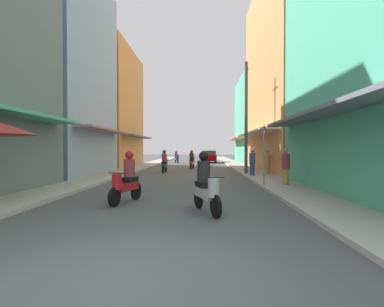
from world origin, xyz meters
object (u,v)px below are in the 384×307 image
at_px(pedestrian_far, 286,168).
at_px(pedestrian_midway, 252,161).
at_px(parked_car, 209,156).
at_px(pedestrian_crossing, 268,163).
at_px(motorbike_blue, 176,157).
at_px(motorbike_white, 203,160).
at_px(motorbike_red, 126,180).
at_px(utility_pole, 246,117).
at_px(motorbike_orange, 192,160).
at_px(motorbike_green, 165,162).
at_px(street_sign_no_entry, 264,147).
at_px(motorbike_black, 210,156).
at_px(motorbike_silver, 206,185).

bearing_deg(pedestrian_far, pedestrian_midway, 99.34).
height_order(parked_car, pedestrian_crossing, pedestrian_crossing).
distance_m(motorbike_blue, motorbike_white, 5.12).
distance_m(motorbike_red, utility_pole, 11.07).
relative_size(motorbike_orange, pedestrian_midway, 1.05).
distance_m(motorbike_orange, motorbike_green, 4.32).
xyz_separation_m(pedestrian_far, pedestrian_midway, (-0.70, 4.25, 0.13)).
bearing_deg(motorbike_white, motorbike_red, -96.45).
xyz_separation_m(motorbike_green, pedestrian_crossing, (6.60, -2.19, 0.09)).
height_order(motorbike_white, parked_car, parked_car).
xyz_separation_m(motorbike_orange, street_sign_no_entry, (3.47, -11.51, 1.01)).
bearing_deg(motorbike_orange, pedestrian_crossing, -51.75).
bearing_deg(parked_car, motorbike_green, -103.12).
height_order(motorbike_black, motorbike_white, motorbike_black).
xyz_separation_m(motorbike_blue, motorbike_orange, (2.17, -9.95, 0.00)).
distance_m(motorbike_white, pedestrian_far, 17.63).
height_order(motorbike_orange, pedestrian_midway, pedestrian_midway).
height_order(motorbike_orange, pedestrian_far, pedestrian_far).
bearing_deg(pedestrian_crossing, motorbike_black, 97.42).
distance_m(motorbike_white, parked_car, 5.13).
bearing_deg(motorbike_white, pedestrian_far, -78.59).
relative_size(motorbike_red, motorbike_green, 0.97).
bearing_deg(pedestrian_crossing, motorbike_blue, 113.55).
height_order(pedestrian_crossing, street_sign_no_entry, street_sign_no_entry).
relative_size(motorbike_red, motorbike_black, 0.98).
height_order(motorbike_black, pedestrian_far, pedestrian_far).
height_order(motorbike_orange, pedestrian_crossing, pedestrian_crossing).
bearing_deg(motorbike_orange, motorbike_blue, 102.32).
relative_size(utility_pole, street_sign_no_entry, 2.66).
relative_size(motorbike_white, street_sign_no_entry, 0.67).
bearing_deg(pedestrian_midway, pedestrian_crossing, 42.25).
bearing_deg(parked_car, motorbike_orange, -98.87).
bearing_deg(motorbike_green, motorbike_white, 74.66).
height_order(motorbike_red, motorbike_orange, same).
height_order(motorbike_green, motorbike_white, motorbike_green).
bearing_deg(motorbike_orange, utility_pole, -58.23).
xyz_separation_m(motorbike_red, motorbike_silver, (2.39, -1.23, 0.00)).
relative_size(motorbike_green, street_sign_no_entry, 0.68).
height_order(parked_car, pedestrian_midway, pedestrian_midway).
distance_m(motorbike_green, motorbike_silver, 12.78).
xyz_separation_m(motorbike_white, pedestrian_far, (3.49, -17.28, 0.34)).
relative_size(motorbike_blue, motorbike_green, 0.97).
relative_size(motorbike_black, parked_car, 0.43).
bearing_deg(utility_pole, motorbike_black, 94.34).
height_order(motorbike_green, pedestrian_crossing, pedestrian_crossing).
xyz_separation_m(motorbike_black, street_sign_no_entry, (1.59, -28.05, 1.01)).
xyz_separation_m(motorbike_red, pedestrian_crossing, (6.29, 9.07, 0.09)).
bearing_deg(parked_car, utility_pole, -83.63).
bearing_deg(motorbike_silver, motorbike_white, 90.02).
bearing_deg(motorbike_blue, street_sign_no_entry, -75.25).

